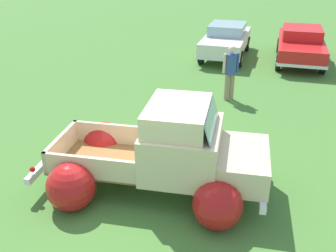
{
  "coord_description": "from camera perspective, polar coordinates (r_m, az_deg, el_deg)",
  "views": [
    {
      "loc": [
        2.7,
        -6.15,
        4.68
      ],
      "look_at": [
        0.0,
        1.0,
        0.97
      ],
      "focal_mm": 40.82,
      "sensor_mm": 36.0,
      "label": 1
    }
  ],
  "objects": [
    {
      "name": "ground_plane",
      "position": [
        8.19,
        -2.51,
        -9.01
      ],
      "size": [
        80.0,
        80.0,
        0.0
      ],
      "primitive_type": "plane",
      "color": "#477A33"
    },
    {
      "name": "lane_cone_0",
      "position": [
        10.51,
        -1.61,
        1.32
      ],
      "size": [
        0.36,
        0.36,
        0.63
      ],
      "color": "black",
      "rests_on": "ground"
    },
    {
      "name": "vintage_pickup_truck",
      "position": [
        7.7,
        0.2,
        -4.72
      ],
      "size": [
        4.86,
        3.33,
        1.96
      ],
      "rotation": [
        0.0,
        0.0,
        0.16
      ],
      "color": "black",
      "rests_on": "ground"
    },
    {
      "name": "show_car_1",
      "position": [
        17.43,
        19.22,
        11.57
      ],
      "size": [
        2.27,
        4.68,
        1.43
      ],
      "rotation": [
        0.0,
        0.0,
        -1.48
      ],
      "color": "black",
      "rests_on": "ground"
    },
    {
      "name": "show_car_0",
      "position": [
        17.45,
        8.68,
        12.68
      ],
      "size": [
        2.07,
        4.33,
        1.43
      ],
      "rotation": [
        0.0,
        0.0,
        -1.5
      ],
      "color": "black",
      "rests_on": "ground"
    },
    {
      "name": "spectator_0",
      "position": [
        12.36,
        9.33,
        8.35
      ],
      "size": [
        0.49,
        0.47,
        1.79
      ],
      "rotation": [
        0.0,
        0.0,
        2.15
      ],
      "color": "gray",
      "rests_on": "ground"
    }
  ]
}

